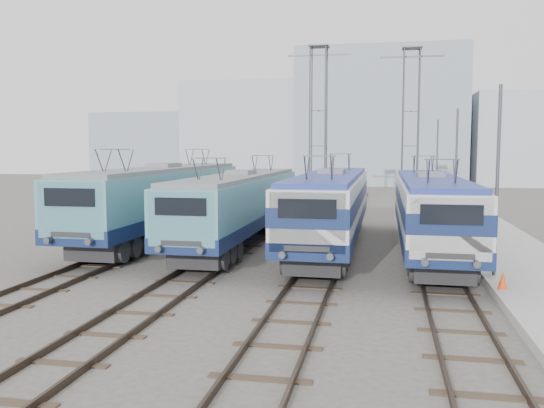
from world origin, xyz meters
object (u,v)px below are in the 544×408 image
(mast_rear, at_px, (437,166))
(locomotive_center_right, at_px, (331,202))
(locomotive_far_left, at_px, (163,196))
(safety_cone, at_px, (503,280))
(mast_front, at_px, (497,185))
(locomotive_far_right, at_px, (430,206))
(mast_mid, at_px, (456,172))
(locomotive_center_left, at_px, (240,202))
(catenary_tower_west, at_px, (318,123))
(catenary_tower_east, at_px, (410,123))

(mast_rear, bearing_deg, locomotive_center_right, -109.37)
(locomotive_far_left, bearing_deg, safety_cone, -31.50)
(mast_front, bearing_deg, locomotive_far_right, 108.78)
(mast_front, relative_size, safety_cone, 11.98)
(locomotive_center_right, relative_size, mast_mid, 2.53)
(locomotive_center_left, relative_size, mast_rear, 2.47)
(catenary_tower_west, bearing_deg, mast_front, -66.73)
(locomotive_center_right, height_order, mast_rear, mast_rear)
(locomotive_center_right, xyz_separation_m, locomotive_far_right, (4.50, -0.50, -0.05))
(locomotive_center_left, relative_size, safety_cone, 29.56)
(locomotive_center_left, height_order, safety_cone, locomotive_center_left)
(locomotive_center_right, xyz_separation_m, mast_mid, (6.35, 6.06, 1.24))
(locomotive_far_right, bearing_deg, locomotive_far_left, 172.24)
(locomotive_center_left, distance_m, mast_rear, 20.96)
(locomotive_center_right, relative_size, mast_rear, 2.53)
(locomotive_center_right, bearing_deg, catenary_tower_east, 75.18)
(locomotive_center_left, height_order, mast_mid, mast_mid)
(locomotive_far_left, distance_m, catenary_tower_west, 15.03)
(safety_cone, bearing_deg, catenary_tower_west, 111.07)
(mast_rear, bearing_deg, locomotive_center_left, -121.24)
(locomotive_center_right, bearing_deg, mast_mid, 43.66)
(catenary_tower_east, height_order, mast_rear, catenary_tower_east)
(catenary_tower_west, distance_m, mast_front, 22.00)
(locomotive_center_left, xyz_separation_m, catenary_tower_west, (2.25, 13.88, 4.48))
(locomotive_far_right, relative_size, catenary_tower_east, 1.44)
(mast_front, relative_size, mast_mid, 1.00)
(locomotive_far_right, xyz_separation_m, mast_mid, (1.85, 6.56, 1.29))
(locomotive_far_left, relative_size, catenary_tower_west, 1.56)
(locomotive_center_left, relative_size, locomotive_center_right, 0.98)
(locomotive_center_left, bearing_deg, mast_front, -29.41)
(locomotive_center_left, relative_size, catenary_tower_west, 1.44)
(locomotive_center_right, height_order, catenary_tower_east, catenary_tower_east)
(mast_front, distance_m, safety_cone, 3.57)
(locomotive_center_left, bearing_deg, locomotive_center_right, -2.23)
(catenary_tower_east, height_order, safety_cone, catenary_tower_east)
(mast_front, bearing_deg, mast_rear, 90.00)
(locomotive_far_right, bearing_deg, catenary_tower_west, 114.87)
(locomotive_far_right, bearing_deg, catenary_tower_east, 90.86)
(catenary_tower_east, distance_m, mast_mid, 10.69)
(mast_rear, bearing_deg, mast_mid, -90.00)
(mast_rear, relative_size, safety_cone, 11.98)
(locomotive_far_left, bearing_deg, mast_front, -25.38)
(locomotive_far_left, relative_size, safety_cone, 32.05)
(locomotive_center_right, height_order, locomotive_far_right, locomotive_center_right)
(locomotive_far_right, height_order, mast_rear, mast_rear)
(catenary_tower_west, relative_size, mast_front, 1.71)
(locomotive_far_left, distance_m, mast_rear, 22.73)
(catenary_tower_east, xyz_separation_m, safety_cone, (2.00, -24.07, -6.05))
(locomotive_far_right, distance_m, safety_cone, 7.88)
(locomotive_center_left, distance_m, catenary_tower_west, 14.76)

